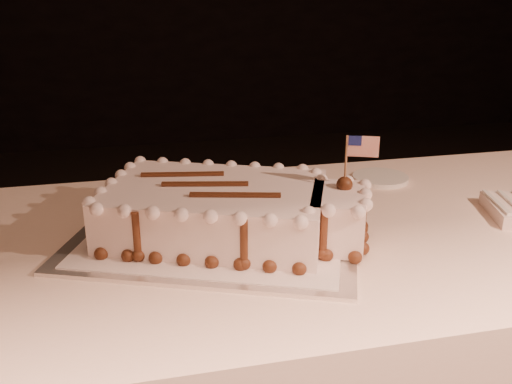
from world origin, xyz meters
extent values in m
cube|color=#FFDCC5|center=(0.00, 0.60, 0.38)|extent=(2.40, 0.80, 0.75)
cube|color=silver|center=(-0.23, 0.60, 0.75)|extent=(0.66, 0.58, 0.01)
cube|color=silver|center=(-0.23, 0.60, 0.76)|extent=(0.59, 0.53, 0.00)
cube|color=white|center=(-0.23, 0.60, 0.81)|extent=(0.48, 0.41, 0.10)
cube|color=white|center=(-0.01, 0.51, 0.81)|extent=(0.15, 0.18, 0.10)
sphere|color=#592C16|center=(-0.45, 0.54, 0.77)|extent=(0.03, 0.03, 0.03)
sphere|color=#592C16|center=(-0.40, 0.53, 0.77)|extent=(0.03, 0.03, 0.03)
sphere|color=#592C16|center=(-0.35, 0.51, 0.77)|extent=(0.03, 0.03, 0.03)
sphere|color=#592C16|center=(-0.30, 0.49, 0.77)|extent=(0.03, 0.03, 0.03)
sphere|color=#592C16|center=(-0.26, 0.47, 0.77)|extent=(0.03, 0.03, 0.03)
sphere|color=#592C16|center=(-0.21, 0.45, 0.77)|extent=(0.03, 0.03, 0.03)
sphere|color=#592C16|center=(-0.16, 0.43, 0.77)|extent=(0.03, 0.03, 0.03)
sphere|color=#592C16|center=(-0.12, 0.41, 0.77)|extent=(0.03, 0.03, 0.03)
sphere|color=#592C16|center=(-0.09, 0.44, 0.77)|extent=(0.03, 0.03, 0.03)
sphere|color=#592C16|center=(-0.06, 0.45, 0.77)|extent=(0.03, 0.03, 0.03)
sphere|color=#592C16|center=(-0.01, 0.43, 0.77)|extent=(0.03, 0.03, 0.03)
sphere|color=#592C16|center=(0.02, 0.46, 0.77)|extent=(0.03, 0.03, 0.03)
sphere|color=#592C16|center=(0.04, 0.50, 0.77)|extent=(0.03, 0.03, 0.03)
sphere|color=#592C16|center=(0.06, 0.55, 0.77)|extent=(0.03, 0.03, 0.03)
sphere|color=#592C16|center=(0.03, 0.58, 0.77)|extent=(0.03, 0.03, 0.03)
sphere|color=#592C16|center=(-0.02, 0.60, 0.77)|extent=(0.03, 0.03, 0.03)
sphere|color=#592C16|center=(-0.01, 0.64, 0.77)|extent=(0.03, 0.03, 0.03)
sphere|color=#592C16|center=(-0.03, 0.67, 0.77)|extent=(0.03, 0.03, 0.03)
sphere|color=#592C16|center=(-0.08, 0.69, 0.77)|extent=(0.03, 0.03, 0.03)
sphere|color=#592C16|center=(-0.13, 0.71, 0.77)|extent=(0.03, 0.03, 0.03)
sphere|color=#592C16|center=(-0.17, 0.73, 0.77)|extent=(0.03, 0.03, 0.03)
sphere|color=#592C16|center=(-0.22, 0.75, 0.77)|extent=(0.03, 0.03, 0.03)
sphere|color=#592C16|center=(-0.27, 0.77, 0.77)|extent=(0.03, 0.03, 0.03)
sphere|color=#592C16|center=(-0.31, 0.78, 0.77)|extent=(0.03, 0.03, 0.03)
sphere|color=#592C16|center=(-0.36, 0.80, 0.77)|extent=(0.03, 0.03, 0.03)
sphere|color=#592C16|center=(-0.38, 0.76, 0.77)|extent=(0.03, 0.03, 0.03)
sphere|color=#592C16|center=(-0.40, 0.72, 0.77)|extent=(0.03, 0.03, 0.03)
sphere|color=#592C16|center=(-0.42, 0.67, 0.77)|extent=(0.03, 0.03, 0.03)
sphere|color=#592C16|center=(-0.44, 0.62, 0.77)|extent=(0.03, 0.03, 0.03)
sphere|color=#592C16|center=(-0.46, 0.58, 0.77)|extent=(0.03, 0.03, 0.03)
sphere|color=white|center=(-0.45, 0.54, 0.85)|extent=(0.03, 0.03, 0.03)
sphere|color=white|center=(-0.40, 0.53, 0.85)|extent=(0.03, 0.03, 0.03)
sphere|color=white|center=(-0.35, 0.51, 0.85)|extent=(0.03, 0.03, 0.03)
sphere|color=white|center=(-0.30, 0.49, 0.85)|extent=(0.03, 0.03, 0.03)
sphere|color=white|center=(-0.26, 0.47, 0.85)|extent=(0.03, 0.03, 0.03)
sphere|color=white|center=(-0.21, 0.45, 0.85)|extent=(0.03, 0.03, 0.03)
sphere|color=white|center=(-0.16, 0.43, 0.85)|extent=(0.03, 0.03, 0.03)
sphere|color=white|center=(-0.12, 0.41, 0.85)|extent=(0.03, 0.03, 0.03)
sphere|color=white|center=(-0.09, 0.44, 0.85)|extent=(0.03, 0.03, 0.03)
sphere|color=white|center=(-0.06, 0.45, 0.85)|extent=(0.03, 0.03, 0.03)
sphere|color=white|center=(-0.01, 0.43, 0.85)|extent=(0.03, 0.03, 0.03)
sphere|color=white|center=(0.02, 0.46, 0.85)|extent=(0.03, 0.03, 0.03)
sphere|color=white|center=(0.04, 0.50, 0.85)|extent=(0.03, 0.03, 0.03)
sphere|color=white|center=(0.06, 0.55, 0.85)|extent=(0.03, 0.03, 0.03)
sphere|color=white|center=(0.03, 0.58, 0.85)|extent=(0.03, 0.03, 0.03)
sphere|color=white|center=(-0.02, 0.60, 0.85)|extent=(0.03, 0.03, 0.03)
sphere|color=white|center=(-0.01, 0.64, 0.85)|extent=(0.03, 0.03, 0.03)
sphere|color=white|center=(-0.03, 0.67, 0.85)|extent=(0.03, 0.03, 0.03)
sphere|color=white|center=(-0.08, 0.69, 0.85)|extent=(0.03, 0.03, 0.03)
sphere|color=white|center=(-0.13, 0.71, 0.85)|extent=(0.03, 0.03, 0.03)
sphere|color=white|center=(-0.17, 0.73, 0.85)|extent=(0.03, 0.03, 0.03)
sphere|color=white|center=(-0.22, 0.75, 0.85)|extent=(0.03, 0.03, 0.03)
sphere|color=white|center=(-0.27, 0.77, 0.85)|extent=(0.03, 0.03, 0.03)
sphere|color=white|center=(-0.31, 0.78, 0.85)|extent=(0.03, 0.03, 0.03)
sphere|color=white|center=(-0.36, 0.80, 0.85)|extent=(0.03, 0.03, 0.03)
sphere|color=white|center=(-0.38, 0.76, 0.85)|extent=(0.03, 0.03, 0.03)
sphere|color=white|center=(-0.40, 0.72, 0.85)|extent=(0.03, 0.03, 0.03)
sphere|color=white|center=(-0.42, 0.67, 0.85)|extent=(0.03, 0.03, 0.03)
sphere|color=white|center=(-0.44, 0.62, 0.85)|extent=(0.03, 0.03, 0.03)
sphere|color=white|center=(-0.46, 0.58, 0.85)|extent=(0.03, 0.03, 0.03)
cylinder|color=#592C16|center=(-0.38, 0.52, 0.81)|extent=(0.01, 0.01, 0.09)
sphere|color=#592C16|center=(-0.38, 0.52, 0.77)|extent=(0.02, 0.02, 0.02)
cylinder|color=#592C16|center=(-0.21, 0.45, 0.81)|extent=(0.01, 0.01, 0.09)
sphere|color=#592C16|center=(-0.21, 0.45, 0.77)|extent=(0.02, 0.02, 0.02)
cylinder|color=#592C16|center=(-0.06, 0.45, 0.81)|extent=(0.01, 0.01, 0.09)
sphere|color=#592C16|center=(-0.06, 0.45, 0.77)|extent=(0.02, 0.02, 0.02)
cylinder|color=#592C16|center=(0.05, 0.53, 0.81)|extent=(0.01, 0.01, 0.09)
sphere|color=#592C16|center=(0.05, 0.53, 0.77)|extent=(0.02, 0.02, 0.02)
cylinder|color=#592C16|center=(-0.01, 0.66, 0.81)|extent=(0.01, 0.01, 0.09)
sphere|color=#592C16|center=(-0.01, 0.66, 0.77)|extent=(0.02, 0.02, 0.02)
cylinder|color=#592C16|center=(-0.18, 0.73, 0.81)|extent=(0.01, 0.01, 0.09)
sphere|color=#592C16|center=(-0.18, 0.73, 0.77)|extent=(0.02, 0.02, 0.02)
cylinder|color=#592C16|center=(-0.35, 0.80, 0.81)|extent=(0.01, 0.01, 0.09)
sphere|color=#592C16|center=(-0.35, 0.80, 0.77)|extent=(0.02, 0.02, 0.02)
cylinder|color=#592C16|center=(-0.43, 0.64, 0.81)|extent=(0.01, 0.01, 0.09)
sphere|color=#592C16|center=(-0.43, 0.64, 0.77)|extent=(0.02, 0.02, 0.02)
cube|color=#592C16|center=(-0.28, 0.68, 0.86)|extent=(0.16, 0.04, 0.01)
cube|color=#592C16|center=(-0.25, 0.61, 0.86)|extent=(0.16, 0.05, 0.01)
cube|color=#592C16|center=(-0.20, 0.54, 0.86)|extent=(0.16, 0.05, 0.01)
sphere|color=#592C16|center=(0.01, 0.54, 0.86)|extent=(0.03, 0.03, 0.03)
cylinder|color=#A86F48|center=(0.01, 0.54, 0.90)|extent=(0.00, 0.00, 0.12)
cube|color=red|center=(0.04, 0.53, 0.94)|extent=(0.05, 0.02, 0.04)
cube|color=navy|center=(0.02, 0.53, 0.95)|extent=(0.02, 0.01, 0.02)
cube|color=white|center=(0.37, 0.57, 0.78)|extent=(0.04, 0.13, 0.01)
cube|color=white|center=(0.40, 0.57, 0.78)|extent=(0.04, 0.13, 0.01)
cylinder|color=white|center=(0.23, 0.84, 0.76)|extent=(0.14, 0.14, 0.01)
camera|label=1|loc=(-0.38, -0.41, 1.23)|focal=40.00mm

